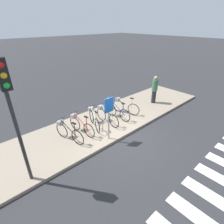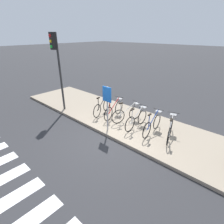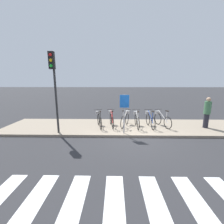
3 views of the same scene
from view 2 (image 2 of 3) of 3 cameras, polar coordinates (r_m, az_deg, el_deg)
The scene contains 10 objects.
ground_plane at distance 7.08m, azimuth -0.43°, elevation -8.74°, with size 120.00×120.00×0.00m, color #2D2D30.
sidewalk at distance 8.08m, azimuth 6.88°, elevation -3.92°, with size 14.12×3.04×0.12m.
parked_bicycle_0 at distance 8.79m, azimuth -2.94°, elevation 2.24°, with size 0.54×1.55×0.97m.
parked_bicycle_1 at distance 8.44m, azimuth 0.94°, elevation 1.28°, with size 0.46×1.57×0.97m.
parked_bicycle_2 at distance 8.03m, azimuth 5.46°, elevation -0.08°, with size 0.66×1.50×0.97m.
parked_bicycle_3 at distance 7.58m, azimuth 8.38°, elevation -1.81°, with size 0.46×1.59×0.97m.
parked_bicycle_4 at distance 7.28m, azimuth 13.34°, elevation -3.41°, with size 0.46×1.58×0.97m.
parked_bicycle_5 at distance 7.14m, azimuth 18.62°, elevation -4.72°, with size 0.63×1.52×0.97m.
traffic_light at distance 9.04m, azimuth -17.75°, elevation 16.77°, with size 0.24×0.40×3.79m.
sign_post at distance 6.90m, azimuth -1.60°, elevation 3.48°, with size 0.44×0.07×1.88m.
Camera 2 is at (4.01, -4.35, 3.89)m, focal length 28.00 mm.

